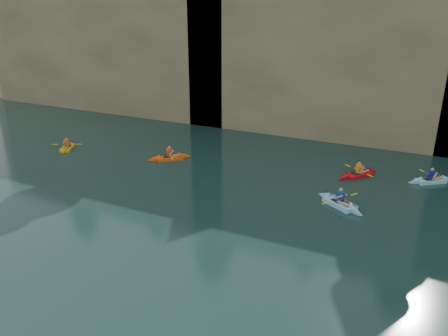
% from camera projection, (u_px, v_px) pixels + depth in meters
% --- Properties ---
extents(ground, '(160.00, 160.00, 0.00)m').
position_uv_depth(ground, '(136.00, 301.00, 15.33)').
color(ground, black).
rests_on(ground, ground).
extents(cliff, '(70.00, 16.00, 12.00)m').
position_uv_depth(cliff, '(335.00, 48.00, 38.47)').
color(cliff, tan).
rests_on(cliff, ground).
extents(cliff_slab_west, '(26.00, 2.40, 10.56)m').
position_uv_depth(cliff_slab_west, '(101.00, 54.00, 40.53)').
color(cliff_slab_west, '#95825A').
rests_on(cliff_slab_west, ground).
extents(cliff_slab_center, '(24.00, 2.40, 11.40)m').
position_uv_depth(cliff_slab_center, '(341.00, 63.00, 31.53)').
color(cliff_slab_center, '#95825A').
rests_on(cliff_slab_center, ground).
extents(sea_cave_west, '(4.50, 1.00, 4.00)m').
position_uv_depth(sea_cave_west, '(117.00, 92.00, 40.35)').
color(sea_cave_west, black).
rests_on(sea_cave_west, ground).
extents(sea_cave_center, '(3.50, 1.00, 3.20)m').
position_uv_depth(sea_cave_center, '(258.00, 112.00, 34.86)').
color(sea_cave_center, black).
rests_on(sea_cave_center, ground).
extents(kayaker_orange, '(2.72, 2.57, 1.16)m').
position_uv_depth(kayaker_orange, '(170.00, 158.00, 28.99)').
color(kayaker_orange, '#E1530E').
rests_on(kayaker_orange, ground).
extents(kayaker_ltblue_near, '(3.05, 2.36, 1.25)m').
position_uv_depth(kayaker_ltblue_near, '(340.00, 203.00, 22.43)').
color(kayaker_ltblue_near, '#8CC5EB').
rests_on(kayaker_ltblue_near, ground).
extents(kayaker_red_far, '(2.45, 2.92, 1.15)m').
position_uv_depth(kayaker_red_far, '(358.00, 174.00, 26.21)').
color(kayaker_red_far, red).
rests_on(kayaker_red_far, ground).
extents(kayaker_yellow, '(1.90, 2.57, 1.05)m').
position_uv_depth(kayaker_yellow, '(67.00, 147.00, 31.04)').
color(kayaker_yellow, yellow).
rests_on(kayaker_yellow, ground).
extents(kayaker_ltblue_mid, '(2.78, 2.31, 1.13)m').
position_uv_depth(kayaker_ltblue_mid, '(431.00, 180.00, 25.35)').
color(kayaker_ltblue_mid, '#86CEE0').
rests_on(kayaker_ltblue_mid, ground).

